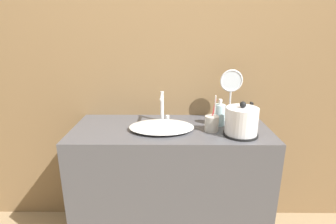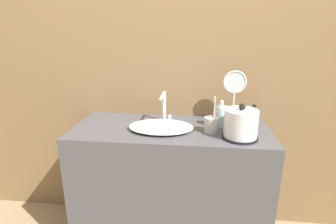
% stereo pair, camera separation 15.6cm
% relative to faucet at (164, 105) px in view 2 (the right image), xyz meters
% --- Properties ---
extents(wall_back, '(6.00, 0.04, 2.60)m').
position_rel_faucet_xyz_m(wall_back, '(0.05, 0.18, 0.37)').
color(wall_back, olive).
rests_on(wall_back, ground_plane).
extents(vanity_counter, '(1.19, 0.51, 0.82)m').
position_rel_faucet_xyz_m(vanity_counter, '(0.05, -0.10, -0.52)').
color(vanity_counter, '#4C4C51').
rests_on(vanity_counter, ground_plane).
extents(sink_basin, '(0.39, 0.27, 0.04)m').
position_rel_faucet_xyz_m(sink_basin, '(-0.00, -0.13, -0.10)').
color(sink_basin, white).
rests_on(sink_basin, vanity_counter).
extents(faucet, '(0.06, 0.17, 0.20)m').
position_rel_faucet_xyz_m(faucet, '(0.00, 0.00, 0.00)').
color(faucet, silver).
rests_on(faucet, vanity_counter).
extents(electric_kettle, '(0.19, 0.19, 0.20)m').
position_rel_faucet_xyz_m(electric_kettle, '(0.44, -0.21, -0.04)').
color(electric_kettle, black).
rests_on(electric_kettle, vanity_counter).
extents(toothbrush_cup, '(0.08, 0.08, 0.22)m').
position_rel_faucet_xyz_m(toothbrush_cup, '(0.29, -0.15, -0.07)').
color(toothbrush_cup, '#B7B2A8').
rests_on(toothbrush_cup, vanity_counter).
extents(lotion_bottle, '(0.05, 0.05, 0.15)m').
position_rel_faucet_xyz_m(lotion_bottle, '(0.54, -0.07, -0.05)').
color(lotion_bottle, silver).
rests_on(lotion_bottle, vanity_counter).
extents(shampoo_bottle, '(0.07, 0.07, 0.17)m').
position_rel_faucet_xyz_m(shampoo_bottle, '(0.35, -0.05, -0.05)').
color(shampoo_bottle, silver).
rests_on(shampoo_bottle, vanity_counter).
extents(vanity_mirror, '(0.14, 0.10, 0.34)m').
position_rel_faucet_xyz_m(vanity_mirror, '(0.43, 0.03, 0.08)').
color(vanity_mirror, silver).
rests_on(vanity_mirror, vanity_counter).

